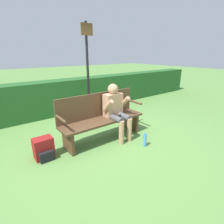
# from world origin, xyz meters

# --- Properties ---
(ground_plane) EXTENTS (40.00, 40.00, 0.00)m
(ground_plane) POSITION_xyz_m (0.00, 0.00, 0.00)
(ground_plane) COLOR #5B8942
(hedge_back) EXTENTS (12.00, 0.59, 1.01)m
(hedge_back) POSITION_xyz_m (0.00, 2.26, 0.51)
(hedge_back) COLOR #235623
(hedge_back) RESTS_ON ground
(park_bench) EXTENTS (1.86, 0.48, 0.98)m
(park_bench) POSITION_xyz_m (0.00, 0.08, 0.49)
(park_bench) COLOR #513823
(park_bench) RESTS_ON ground
(person_seated) EXTENTS (0.53, 0.59, 1.17)m
(person_seated) POSITION_xyz_m (0.29, -0.06, 0.66)
(person_seated) COLOR tan
(person_seated) RESTS_ON ground
(backpack) EXTENTS (0.33, 0.31, 0.38)m
(backpack) POSITION_xyz_m (-1.24, 0.07, 0.18)
(backpack) COLOR maroon
(backpack) RESTS_ON ground
(water_bottle) EXTENTS (0.07, 0.07, 0.28)m
(water_bottle) POSITION_xyz_m (0.48, -0.75, 0.13)
(water_bottle) COLOR #4C8CCC
(water_bottle) RESTS_ON ground
(signpost) EXTENTS (0.35, 0.09, 2.56)m
(signpost) POSITION_xyz_m (0.60, 1.61, 1.46)
(signpost) COLOR black
(signpost) RESTS_ON ground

